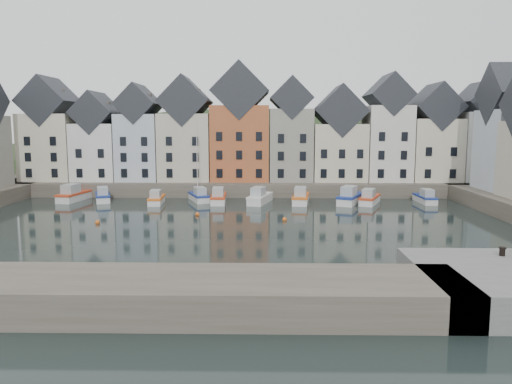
{
  "coord_description": "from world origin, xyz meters",
  "views": [
    {
      "loc": [
        3.8,
        -48.85,
        10.44
      ],
      "look_at": [
        2.85,
        6.0,
        3.05
      ],
      "focal_mm": 35.0,
      "sensor_mm": 36.0,
      "label": 1
    }
  ],
  "objects": [
    {
      "name": "far_terrace",
      "position": [
        3.21,
        28.0,
        8.88
      ],
      "size": [
        72.37,
        8.16,
        17.78
      ],
      "color": "beige",
      "rests_on": "far_quay"
    },
    {
      "name": "ground",
      "position": [
        0.0,
        0.0,
        0.0
      ],
      "size": [
        260.0,
        260.0,
        0.0
      ],
      "primitive_type": "plane",
      "color": "black",
      "rests_on": "ground"
    },
    {
      "name": "near_wall",
      "position": [
        -10.0,
        -22.0,
        1.0
      ],
      "size": [
        50.0,
        6.0,
        2.0
      ],
      "primitive_type": "cube",
      "color": "#4F4A3C",
      "rests_on": "ground"
    },
    {
      "name": "boat_a",
      "position": [
        -22.63,
        19.12,
        0.78
      ],
      "size": [
        3.11,
        7.1,
        2.63
      ],
      "rotation": [
        0.0,
        0.0,
        -0.15
      ],
      "color": "silver",
      "rests_on": "ground"
    },
    {
      "name": "boat_i",
      "position": [
        17.78,
        17.0,
        0.69
      ],
      "size": [
        4.04,
        6.31,
        2.32
      ],
      "rotation": [
        0.0,
        0.0,
        -0.39
      ],
      "color": "silver",
      "rests_on": "ground"
    },
    {
      "name": "boat_e",
      "position": [
        -2.42,
        17.51,
        0.72
      ],
      "size": [
        2.23,
        6.36,
        2.41
      ],
      "rotation": [
        0.0,
        0.0,
        0.05
      ],
      "color": "silver",
      "rests_on": "ground"
    },
    {
      "name": "boat_g",
      "position": [
        8.66,
        17.45,
        0.75
      ],
      "size": [
        2.84,
        6.74,
        2.51
      ],
      "rotation": [
        0.0,
        0.0,
        -0.13
      ],
      "color": "silver",
      "rests_on": "ground"
    },
    {
      "name": "boat_j",
      "position": [
        25.52,
        18.1,
        0.64
      ],
      "size": [
        1.83,
        5.61,
        2.14
      ],
      "rotation": [
        0.0,
        0.0,
        0.02
      ],
      "color": "silver",
      "rests_on": "ground"
    },
    {
      "name": "boat_c",
      "position": [
        -10.62,
        16.62,
        0.64
      ],
      "size": [
        2.14,
        5.67,
        2.13
      ],
      "rotation": [
        0.0,
        0.0,
        0.08
      ],
      "color": "silver",
      "rests_on": "ground"
    },
    {
      "name": "boat_b",
      "position": [
        -18.55,
        18.79,
        0.68
      ],
      "size": [
        3.73,
        6.2,
        2.28
      ],
      "rotation": [
        0.0,
        0.0,
        0.34
      ],
      "color": "silver",
      "rests_on": "ground"
    },
    {
      "name": "boat_d",
      "position": [
        -5.26,
        19.05,
        0.72
      ],
      "size": [
        3.72,
        6.07,
        11.1
      ],
      "rotation": [
        0.0,
        0.0,
        0.36
      ],
      "color": "silver",
      "rests_on": "ground"
    },
    {
      "name": "boat_f",
      "position": [
        3.15,
        17.35,
        0.75
      ],
      "size": [
        3.62,
        6.83,
        2.51
      ],
      "rotation": [
        0.0,
        0.0,
        -0.26
      ],
      "color": "silver",
      "rests_on": "ground"
    },
    {
      "name": "boat_h",
      "position": [
        15.27,
        17.27,
        0.8
      ],
      "size": [
        4.8,
        7.26,
        2.68
      ],
      "rotation": [
        0.0,
        0.0,
        -0.42
      ],
      "color": "silver",
      "rests_on": "ground"
    },
    {
      "name": "mooring_bollard",
      "position": [
        19.28,
        -16.98,
        2.31
      ],
      "size": [
        0.48,
        0.48,
        0.56
      ],
      "color": "black",
      "rests_on": "near_quay"
    },
    {
      "name": "far_quay",
      "position": [
        0.0,
        30.0,
        1.0
      ],
      "size": [
        90.0,
        16.0,
        2.0
      ],
      "primitive_type": "cube",
      "color": "#4F4A3C",
      "rests_on": "ground"
    },
    {
      "name": "hillside",
      "position": [
        0.02,
        56.0,
        -17.96
      ],
      "size": [
        153.6,
        70.4,
        64.0
      ],
      "color": "#1E2F17",
      "rests_on": "ground"
    },
    {
      "name": "mooring_buoys",
      "position": [
        -4.0,
        5.33,
        0.15
      ],
      "size": [
        20.5,
        5.5,
        0.5
      ],
      "color": "orange",
      "rests_on": "ground"
    }
  ]
}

